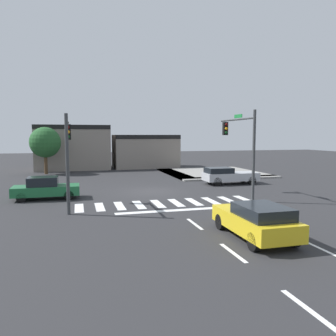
# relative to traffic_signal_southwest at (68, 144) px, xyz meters

# --- Properties ---
(ground_plane) EXTENTS (120.00, 120.00, 0.00)m
(ground_plane) POSITION_rel_traffic_signal_southwest_xyz_m (5.73, 4.34, -3.66)
(ground_plane) COLOR #2B2B2D
(crosswalk_near) EXTENTS (10.90, 2.43, 0.01)m
(crosswalk_near) POSITION_rel_traffic_signal_southwest_xyz_m (5.73, -0.16, -3.65)
(crosswalk_near) COLOR silver
(crosswalk_near) RESTS_ON ground_plane
(lane_markings) EXTENTS (6.80, 20.25, 0.01)m
(lane_markings) POSITION_rel_traffic_signal_southwest_xyz_m (6.84, -7.68, -3.65)
(lane_markings) COLOR white
(lane_markings) RESTS_ON ground_plane
(bike_detector_marking) EXTENTS (1.11, 1.11, 0.01)m
(bike_detector_marking) POSITION_rel_traffic_signal_southwest_xyz_m (7.55, -4.45, -3.65)
(bike_detector_marking) COLOR yellow
(bike_detector_marking) RESTS_ON ground_plane
(curb_corner_northeast) EXTENTS (10.00, 10.60, 0.15)m
(curb_corner_northeast) POSITION_rel_traffic_signal_southwest_xyz_m (14.23, 13.76, -3.58)
(curb_corner_northeast) COLOR gray
(curb_corner_northeast) RESTS_ON ground_plane
(storefront_row) EXTENTS (17.26, 6.87, 5.35)m
(storefront_row) POSITION_rel_traffic_signal_southwest_xyz_m (3.21, 23.42, -1.17)
(storefront_row) COLOR gray
(storefront_row) RESTS_ON ground_plane
(traffic_signal_southwest) EXTENTS (0.32, 4.18, 5.26)m
(traffic_signal_southwest) POSITION_rel_traffic_signal_southwest_xyz_m (0.00, 0.00, 0.00)
(traffic_signal_southwest) COLOR #383A3D
(traffic_signal_southwest) RESTS_ON ground_plane
(traffic_signal_southeast) EXTENTS (0.32, 4.93, 5.70)m
(traffic_signal_southeast) POSITION_rel_traffic_signal_southwest_xyz_m (11.01, 0.70, 0.25)
(traffic_signal_southeast) COLOR #383A3D
(traffic_signal_southeast) RESTS_ON ground_plane
(car_yellow) EXTENTS (1.88, 4.26, 1.44)m
(car_yellow) POSITION_rel_traffic_signal_southwest_xyz_m (7.36, -7.87, -2.90)
(car_yellow) COLOR gold
(car_yellow) RESTS_ON ground_plane
(car_green) EXTENTS (4.16, 1.70, 1.47)m
(car_green) POSITION_rel_traffic_signal_southwest_xyz_m (-1.54, 3.21, -2.94)
(car_green) COLOR #1E6638
(car_green) RESTS_ON ground_plane
(car_silver) EXTENTS (4.62, 1.83, 1.43)m
(car_silver) POSITION_rel_traffic_signal_southwest_xyz_m (12.88, 6.33, -2.91)
(car_silver) COLOR #B7BABF
(car_silver) RESTS_ON ground_plane
(roadside_tree) EXTENTS (3.26, 3.26, 5.03)m
(roadside_tree) POSITION_rel_traffic_signal_southwest_xyz_m (-2.77, 18.34, -0.28)
(roadside_tree) COLOR #4C3823
(roadside_tree) RESTS_ON ground_plane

